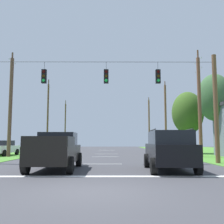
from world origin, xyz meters
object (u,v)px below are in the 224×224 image
object	(u,v)px
utility_pole_far_right	(166,116)
utility_pole_near_left	(149,122)
distant_car_crossing_white	(2,148)
tree_roadside_far_right	(215,98)
overhead_signal_span	(103,103)
tree_roadside_right	(188,113)
suv_black	(169,149)
utility_pole_distant_right	(48,116)
utility_pole_distant_left	(65,124)
distant_car_oncoming	(158,147)
utility_pole_far_left	(10,105)
distant_car_far_parked	(36,146)
pickup_truck	(56,151)
utility_pole_mid_right	(200,104)

from	to	relation	value
utility_pole_far_right	utility_pole_near_left	world-z (taller)	utility_pole_far_right
distant_car_crossing_white	tree_roadside_far_right	world-z (taller)	tree_roadside_far_right
overhead_signal_span	tree_roadside_right	size ratio (longest dim) A/B	2.15
utility_pole_near_left	suv_black	bearing A→B (deg)	-96.93
overhead_signal_span	suv_black	size ratio (longest dim) A/B	3.19
utility_pole_distant_right	tree_roadside_right	world-z (taller)	utility_pole_distant_right
utility_pole_far_right	utility_pole_distant_left	xyz separation A→B (m)	(-17.96, 15.35, -0.31)
distant_car_crossing_white	utility_pole_distant_left	bearing A→B (deg)	87.40
utility_pole_distant_right	tree_roadside_right	size ratio (longest dim) A/B	1.52
distant_car_oncoming	utility_pole_far_left	bearing A→B (deg)	-166.61
distant_car_far_parked	utility_pole_far_left	world-z (taller)	utility_pole_far_left
utility_pole_distant_right	utility_pole_distant_left	bearing A→B (deg)	89.33
distant_car_oncoming	tree_roadside_far_right	distance (m)	7.68
overhead_signal_span	distant_car_oncoming	bearing A→B (deg)	62.38
pickup_truck	utility_pole_mid_right	size ratio (longest dim) A/B	0.54
suv_black	utility_pole_mid_right	distance (m)	12.69
pickup_truck	distant_car_oncoming	world-z (taller)	pickup_truck
overhead_signal_span	tree_roadside_far_right	distance (m)	14.17
utility_pole_mid_right	utility_pole_distant_right	xyz separation A→B (m)	(-17.96, 16.55, 0.45)
suv_black	distant_car_crossing_white	distance (m)	19.24
distant_car_far_parked	utility_pole_distant_right	size ratio (longest dim) A/B	0.40
overhead_signal_span	pickup_truck	world-z (taller)	overhead_signal_span
utility_pole_near_left	utility_pole_distant_right	xyz separation A→B (m)	(-17.81, -14.93, 0.04)
utility_pole_mid_right	utility_pole_far_left	xyz separation A→B (m)	(-17.72, 0.59, -0.09)
distant_car_far_parked	utility_pole_mid_right	distance (m)	20.94
utility_pole_distant_left	distant_car_crossing_white	bearing A→B (deg)	-92.60
overhead_signal_span	utility_pole_near_left	xyz separation A→B (m)	(8.62, 38.07, 1.27)
utility_pole_mid_right	tree_roadside_far_right	xyz separation A→B (m)	(2.27, 2.12, 0.93)
overhead_signal_span	utility_pole_far_right	xyz separation A→B (m)	(8.94, 22.72, 1.23)
overhead_signal_span	tree_roadside_right	distance (m)	16.29
distant_car_crossing_white	distant_car_oncoming	xyz separation A→B (m)	(15.91, 1.52, 0.00)
overhead_signal_span	distant_car_crossing_white	bearing A→B (deg)	138.57
distant_car_crossing_white	distant_car_far_parked	xyz separation A→B (m)	(1.22, 7.58, 0.00)
suv_black	distant_car_crossing_white	bearing A→B (deg)	135.84
utility_pole_mid_right	suv_black	bearing A→B (deg)	-115.94
distant_car_oncoming	distant_car_far_parked	world-z (taller)	same
distant_car_far_parked	tree_roadside_right	world-z (taller)	tree_roadside_right
utility_pole_far_left	tree_roadside_far_right	size ratio (longest dim) A/B	1.21
pickup_truck	utility_pole_near_left	bearing A→B (deg)	75.31
overhead_signal_span	utility_pole_near_left	world-z (taller)	utility_pole_near_left
pickup_truck	tree_roadside_far_right	distance (m)	18.87
tree_roadside_right	utility_pole_mid_right	bearing A→B (deg)	-96.84
distant_car_crossing_white	utility_pole_distant_right	distance (m)	14.79
utility_pole_distant_left	tree_roadside_far_right	bearing A→B (deg)	-55.66
pickup_truck	utility_pole_near_left	distance (m)	43.39
suv_black	distant_car_crossing_white	world-z (taller)	suv_black
distant_car_far_parked	utility_pole_distant_left	xyz separation A→B (m)	(0.09, 21.36, 4.17)
overhead_signal_span	distant_car_oncoming	distance (m)	12.45
pickup_truck	tree_roadside_far_right	bearing A→B (deg)	42.86
utility_pole_distant_right	distant_car_crossing_white	bearing A→B (deg)	-94.64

